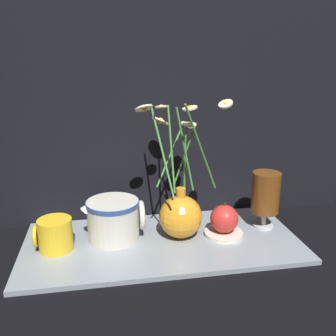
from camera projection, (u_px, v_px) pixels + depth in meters
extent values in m
plane|color=black|center=(162.00, 244.00, 0.98)|extent=(6.00, 6.00, 0.00)
cube|color=gray|center=(162.00, 242.00, 0.98)|extent=(0.71, 0.33, 0.01)
cube|color=black|center=(150.00, 25.00, 0.99)|extent=(1.21, 0.02, 1.10)
sphere|color=orange|center=(181.00, 217.00, 0.98)|extent=(0.11, 0.11, 0.11)
cylinder|color=orange|center=(181.00, 195.00, 0.96)|extent=(0.03, 0.03, 0.04)
cylinder|color=#4C8E3D|center=(171.00, 149.00, 0.92)|extent=(0.01, 0.06, 0.21)
cylinder|color=beige|center=(161.00, 107.00, 0.88)|extent=(0.03, 0.03, 0.01)
sphere|color=yellow|center=(161.00, 107.00, 0.88)|extent=(0.01, 0.01, 0.01)
cylinder|color=#4C8E3D|center=(185.00, 150.00, 0.90)|extent=(0.05, 0.01, 0.21)
cylinder|color=beige|center=(190.00, 108.00, 0.85)|extent=(0.04, 0.04, 0.01)
sphere|color=yellow|center=(190.00, 108.00, 0.85)|extent=(0.01, 0.01, 0.01)
cylinder|color=#4C8E3D|center=(184.00, 156.00, 0.96)|extent=(0.05, 0.03, 0.16)
cylinder|color=beige|center=(188.00, 125.00, 0.96)|extent=(0.05, 0.05, 0.02)
sphere|color=yellow|center=(188.00, 125.00, 0.96)|extent=(0.01, 0.01, 0.01)
cylinder|color=#4C8E3D|center=(185.00, 157.00, 0.93)|extent=(0.01, 0.02, 0.16)
cylinder|color=beige|center=(189.00, 125.00, 0.91)|extent=(0.04, 0.04, 0.01)
sphere|color=yellow|center=(189.00, 125.00, 0.91)|extent=(0.01, 0.01, 0.01)
cylinder|color=#4C8E3D|center=(164.00, 151.00, 0.90)|extent=(0.05, 0.10, 0.21)
cylinder|color=beige|center=(144.00, 108.00, 0.84)|extent=(0.05, 0.05, 0.02)
sphere|color=yellow|center=(144.00, 108.00, 0.84)|extent=(0.01, 0.01, 0.01)
cylinder|color=#4C8E3D|center=(171.00, 154.00, 0.97)|extent=(0.08, 0.05, 0.16)
cylinder|color=beige|center=(160.00, 121.00, 0.98)|extent=(0.06, 0.06, 0.03)
sphere|color=yellow|center=(160.00, 121.00, 0.98)|extent=(0.02, 0.02, 0.02)
cylinder|color=#4C8E3D|center=(201.00, 150.00, 0.88)|extent=(0.11, 0.08, 0.23)
cylinder|color=beige|center=(226.00, 104.00, 0.81)|extent=(0.04, 0.04, 0.02)
sphere|color=yellow|center=(226.00, 104.00, 0.81)|extent=(0.01, 0.01, 0.01)
cylinder|color=yellow|center=(55.00, 235.00, 0.92)|extent=(0.08, 0.08, 0.08)
torus|color=yellow|center=(36.00, 236.00, 0.91)|extent=(0.01, 0.05, 0.05)
cylinder|color=beige|center=(113.00, 220.00, 0.97)|extent=(0.13, 0.13, 0.11)
cylinder|color=#2D4C93|center=(112.00, 203.00, 0.96)|extent=(0.14, 0.14, 0.01)
torus|color=beige|center=(141.00, 215.00, 0.98)|extent=(0.01, 0.08, 0.08)
cone|color=beige|center=(90.00, 206.00, 0.95)|extent=(0.05, 0.04, 0.04)
cylinder|color=silver|center=(263.00, 225.00, 1.05)|extent=(0.06, 0.06, 0.01)
cylinder|color=silver|center=(264.00, 218.00, 1.05)|extent=(0.01, 0.01, 0.04)
cylinder|color=brown|center=(266.00, 192.00, 1.02)|extent=(0.08, 0.08, 0.11)
cylinder|color=silver|center=(224.00, 234.00, 1.00)|extent=(0.10, 0.10, 0.01)
sphere|color=red|center=(225.00, 219.00, 0.99)|extent=(0.07, 0.07, 0.07)
cylinder|color=#4C3819|center=(225.00, 205.00, 0.97)|extent=(0.00, 0.00, 0.01)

